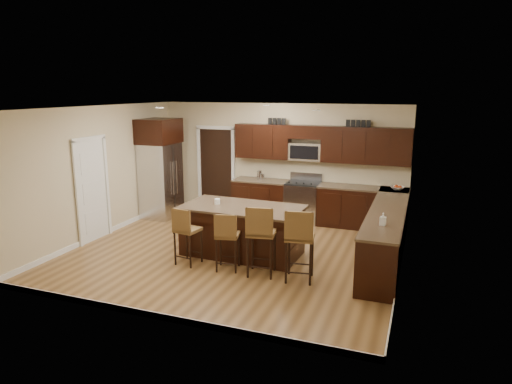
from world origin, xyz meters
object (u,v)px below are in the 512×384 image
at_px(stool_left, 186,230).
at_px(refrigerator, 160,167).
at_px(range, 303,202).
at_px(stool_extra, 299,237).
at_px(stool_right, 261,233).
at_px(island, 242,232).
at_px(stool_mid, 227,235).

height_order(stool_left, refrigerator, refrigerator).
height_order(range, stool_extra, stool_extra).
xyz_separation_m(stool_right, stool_extra, (0.65, 0.00, 0.00)).
bearing_deg(range, stool_extra, -76.36).
distance_m(range, stool_right, 3.34).
xyz_separation_m(island, stool_right, (0.67, -0.85, 0.32)).
height_order(range, refrigerator, refrigerator).
height_order(stool_left, stool_mid, stool_left).
relative_size(stool_left, stool_right, 0.86).
distance_m(island, stool_mid, 0.87).
distance_m(stool_left, stool_right, 1.39).
relative_size(island, stool_left, 2.19).
xyz_separation_m(stool_mid, refrigerator, (-2.85, 2.55, 0.57)).
distance_m(stool_left, stool_mid, 0.78).
bearing_deg(stool_mid, stool_left, 167.59).
bearing_deg(refrigerator, stool_extra, -31.95).
bearing_deg(stool_extra, stool_left, 170.79).
xyz_separation_m(stool_left, stool_extra, (2.04, -0.01, 0.10)).
bearing_deg(refrigerator, stool_right, -36.54).
height_order(stool_right, refrigerator, refrigerator).
bearing_deg(range, island, -101.68).
relative_size(stool_left, stool_mid, 1.02).
relative_size(stool_right, stool_extra, 1.00).
distance_m(island, stool_extra, 1.60).
relative_size(range, stool_left, 1.07).
bearing_deg(stool_right, stool_extra, -8.94).
bearing_deg(stool_mid, stool_extra, -13.06).
bearing_deg(island, refrigerator, 150.61).
xyz_separation_m(island, stool_mid, (0.06, -0.84, 0.20)).
distance_m(refrigerator, stool_extra, 4.86).
distance_m(island, stool_right, 1.13).
bearing_deg(refrigerator, stool_mid, -41.83).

